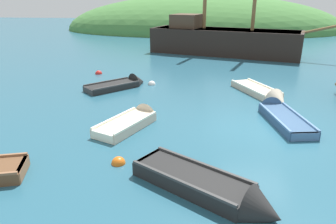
% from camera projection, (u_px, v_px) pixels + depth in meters
% --- Properties ---
extents(ground_plane, '(120.00, 120.00, 0.00)m').
position_uv_depth(ground_plane, '(259.00, 128.00, 11.40)').
color(ground_plane, '#285B70').
extents(shore_hill, '(38.98, 20.26, 9.65)m').
position_uv_depth(shore_hill, '(202.00, 30.00, 44.75)').
color(shore_hill, '#477F3D').
rests_on(shore_hill, ground).
extents(sailing_ship, '(14.58, 6.88, 11.11)m').
position_uv_depth(sailing_ship, '(222.00, 44.00, 25.82)').
color(sailing_ship, black).
rests_on(sailing_ship, ground).
extents(rowboat_far, '(3.80, 2.97, 1.05)m').
position_uv_depth(rowboat_far, '(212.00, 190.00, 7.49)').
color(rowboat_far, black).
rests_on(rowboat_far, ground).
extents(rowboat_portside, '(3.14, 3.19, 1.09)m').
position_uv_depth(rowboat_portside, '(122.00, 85.00, 16.53)').
color(rowboat_portside, black).
rests_on(rowboat_portside, ground).
extents(rowboat_outer_left, '(2.23, 3.28, 1.00)m').
position_uv_depth(rowboat_outer_left, '(134.00, 122.00, 11.69)').
color(rowboat_outer_left, beige).
rests_on(rowboat_outer_left, ground).
extents(rowboat_outer_right, '(2.53, 3.79, 1.03)m').
position_uv_depth(rowboat_outer_right, '(263.00, 94.00, 15.03)').
color(rowboat_outer_right, beige).
rests_on(rowboat_outer_right, ground).
extents(rowboat_near_dock, '(1.66, 3.87, 1.01)m').
position_uv_depth(rowboat_near_dock, '(279.00, 116.00, 12.28)').
color(rowboat_near_dock, '#335175').
rests_on(rowboat_near_dock, ground).
extents(buoy_red, '(0.43, 0.43, 0.43)m').
position_uv_depth(buoy_red, '(99.00, 74.00, 19.36)').
color(buoy_red, red).
rests_on(buoy_red, ground).
extents(buoy_orange, '(0.41, 0.41, 0.41)m').
position_uv_depth(buoy_orange, '(118.00, 163.00, 8.96)').
color(buoy_orange, orange).
rests_on(buoy_orange, ground).
extents(buoy_white, '(0.42, 0.42, 0.42)m').
position_uv_depth(buoy_white, '(152.00, 85.00, 17.00)').
color(buoy_white, white).
rests_on(buoy_white, ground).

